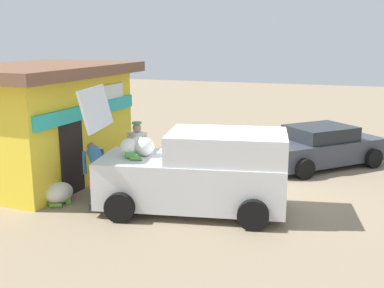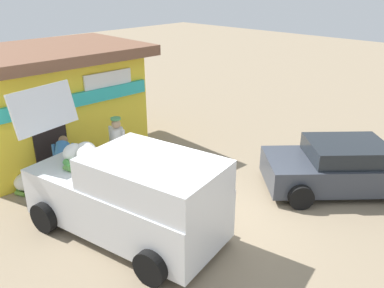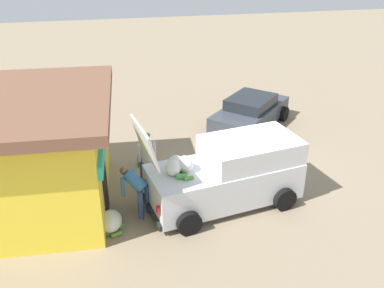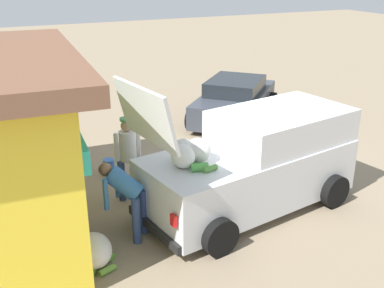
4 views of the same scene
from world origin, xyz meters
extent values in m
plane|color=gray|center=(0.00, 0.00, 0.00)|extent=(60.00, 60.00, 0.00)
cube|color=#2DB7B2|center=(-0.30, 4.31, 2.07)|extent=(4.46, 0.37, 0.36)
cube|color=black|center=(-1.15, 4.39, 1.00)|extent=(0.90, 0.11, 2.00)
cube|color=white|center=(0.73, 4.27, 2.37)|extent=(1.50, 0.15, 0.60)
cube|color=silver|center=(-1.33, 1.06, 0.72)|extent=(2.50, 4.54, 1.07)
cube|color=silver|center=(-1.19, 0.26, 1.58)|extent=(2.15, 2.92, 0.65)
cube|color=black|center=(-0.97, -1.00, 1.55)|extent=(1.52, 0.34, 0.49)
cube|color=silver|center=(-1.71, 3.29, 2.39)|extent=(1.64, 0.56, 0.97)
ellipsoid|color=silver|center=(-1.41, 2.20, 1.48)|extent=(0.52, 0.44, 0.44)
ellipsoid|color=silver|center=(-1.53, 2.56, 1.47)|extent=(0.50, 0.41, 0.41)
ellipsoid|color=silver|center=(-1.32, 2.44, 1.47)|extent=(0.51, 0.42, 0.42)
cylinder|color=#6A9742|center=(-1.40, 2.23, 1.31)|extent=(0.31, 0.17, 0.11)
cylinder|color=#4EA547|center=(-1.80, 2.37, 1.33)|extent=(0.21, 0.32, 0.15)
cylinder|color=#58953F|center=(-1.89, 2.21, 1.31)|extent=(0.15, 0.28, 0.10)
cube|color=black|center=(-1.70, 3.22, 0.27)|extent=(1.69, 0.37, 0.16)
cube|color=red|center=(-2.39, 3.11, 0.78)|extent=(0.15, 0.08, 0.20)
cube|color=red|center=(-1.01, 3.35, 0.78)|extent=(0.15, 0.08, 0.20)
cylinder|color=black|center=(-2.03, -0.54, 0.34)|extent=(0.33, 0.70, 0.67)
cylinder|color=black|center=(-0.13, -0.21, 0.34)|extent=(0.33, 0.70, 0.67)
cylinder|color=black|center=(-2.53, 2.34, 0.34)|extent=(0.33, 0.70, 0.67)
cylinder|color=black|center=(-0.63, 2.67, 0.34)|extent=(0.33, 0.70, 0.67)
cube|color=#383D47|center=(3.70, -1.51, 0.51)|extent=(4.05, 4.05, 0.69)
cube|color=#1E2328|center=(3.70, -1.51, 1.07)|extent=(2.44, 2.44, 0.43)
cylinder|color=black|center=(3.40, 0.11, 0.30)|extent=(0.58, 0.58, 0.60)
cylinder|color=black|center=(2.07, -1.22, 0.30)|extent=(0.58, 0.58, 0.60)
cylinder|color=black|center=(5.32, -1.80, 0.30)|extent=(0.58, 0.58, 0.60)
cylinder|color=black|center=(3.99, -3.13, 0.30)|extent=(0.58, 0.58, 0.60)
cylinder|color=navy|center=(0.02, 3.26, 0.44)|extent=(0.15, 0.15, 0.87)
cylinder|color=navy|center=(0.06, 2.92, 0.44)|extent=(0.15, 0.15, 0.87)
cylinder|color=silver|center=(0.04, 3.09, 1.18)|extent=(0.38, 0.38, 0.62)
sphere|color=tan|center=(0.04, 3.09, 1.61)|extent=(0.24, 0.24, 0.24)
cylinder|color=#4C9959|center=(0.04, 3.09, 1.74)|extent=(0.26, 0.26, 0.05)
cylinder|color=silver|center=(0.01, 3.33, 1.20)|extent=(0.09, 0.09, 0.59)
cylinder|color=silver|center=(0.07, 2.85, 1.20)|extent=(0.09, 0.09, 0.59)
cylinder|color=navy|center=(-1.60, 3.49, 0.43)|extent=(0.15, 0.15, 0.87)
cylinder|color=navy|center=(-1.34, 3.27, 0.43)|extent=(0.15, 0.15, 0.87)
cylinder|color=#3872B2|center=(-1.30, 3.57, 1.04)|extent=(0.71, 0.75, 0.62)
sphere|color=#8C6647|center=(-1.08, 3.84, 1.27)|extent=(0.23, 0.23, 0.23)
cylinder|color=#3872B2|center=(-1.32, 3.92, 0.91)|extent=(0.09, 0.09, 0.58)
cylinder|color=#3872B2|center=(-0.96, 3.61, 0.91)|extent=(0.09, 0.09, 0.58)
ellipsoid|color=silver|center=(-1.89, 4.33, 0.25)|extent=(0.83, 0.67, 0.51)
cylinder|color=#619633|center=(-2.23, 4.20, 0.05)|extent=(0.20, 0.31, 0.11)
cylinder|color=#59942F|center=(-2.09, 4.38, 0.06)|extent=(0.31, 0.25, 0.12)
cylinder|color=#59A630|center=(-1.81, 4.12, 0.07)|extent=(0.35, 0.28, 0.14)
cylinder|color=blue|center=(1.34, 3.18, 0.19)|extent=(0.26, 0.26, 0.39)
camera|label=1|loc=(-11.36, -2.32, 4.03)|focal=44.26mm
camera|label=2|loc=(-5.67, -4.97, 5.12)|focal=37.41mm
camera|label=3|loc=(-11.08, 4.11, 7.01)|focal=38.95mm
camera|label=4|loc=(-8.34, 5.55, 4.64)|focal=43.26mm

